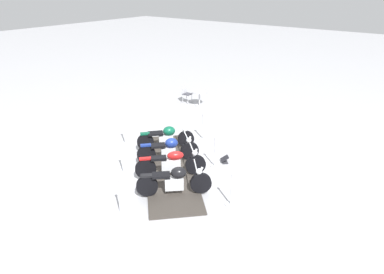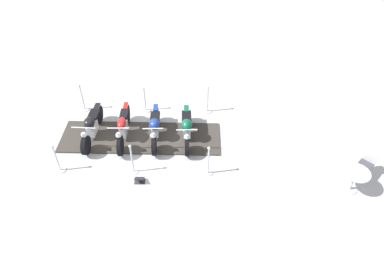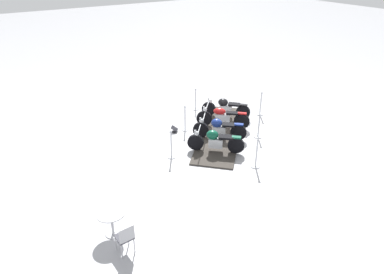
{
  "view_description": "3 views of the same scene",
  "coord_description": "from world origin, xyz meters",
  "px_view_note": "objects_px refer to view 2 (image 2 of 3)",
  "views": [
    {
      "loc": [
        6.84,
        -7.76,
        5.81
      ],
      "look_at": [
        -0.04,
        1.28,
        0.73
      ],
      "focal_mm": 32.8,
      "sensor_mm": 36.0,
      "label": 1
    },
    {
      "loc": [
        4.85,
        7.76,
        8.17
      ],
      "look_at": [
        -0.71,
        1.79,
        0.8
      ],
      "focal_mm": 33.51,
      "sensor_mm": 36.0,
      "label": 2
    },
    {
      "loc": [
        -10.19,
        7.98,
        6.72
      ],
      "look_at": [
        -0.65,
        1.85,
        0.66
      ],
      "focal_mm": 32.47,
      "sensor_mm": 36.0,
      "label": 3
    }
  ],
  "objects_px": {
    "motorcycle_maroon": "(123,127)",
    "motorcycle_forest": "(187,128)",
    "cafe_table": "(355,177)",
    "cafe_chair_near_table": "(367,162)",
    "stanchion_right_mid": "(133,163)",
    "info_placard": "(140,180)",
    "motorcycle_navy": "(155,128)",
    "stanchion_left_front": "(83,101)",
    "motorcycle_black": "(92,127)",
    "stanchion_right_front": "(58,163)",
    "stanchion_left_rear": "(207,103)",
    "stanchion_right_rear": "(208,164)",
    "stanchion_left_mid": "(145,103)"
  },
  "relations": [
    {
      "from": "motorcycle_maroon",
      "to": "motorcycle_forest",
      "type": "relative_size",
      "value": 1.03
    },
    {
      "from": "cafe_table",
      "to": "cafe_chair_near_table",
      "type": "distance_m",
      "value": 0.82
    },
    {
      "from": "stanchion_right_mid",
      "to": "info_placard",
      "type": "height_order",
      "value": "stanchion_right_mid"
    },
    {
      "from": "motorcycle_maroon",
      "to": "motorcycle_navy",
      "type": "distance_m",
      "value": 1.05
    },
    {
      "from": "info_placard",
      "to": "stanchion_left_front",
      "type": "bearing_deg",
      "value": -54.2
    },
    {
      "from": "motorcycle_maroon",
      "to": "stanchion_right_mid",
      "type": "height_order",
      "value": "stanchion_right_mid"
    },
    {
      "from": "info_placard",
      "to": "cafe_chair_near_table",
      "type": "height_order",
      "value": "cafe_chair_near_table"
    },
    {
      "from": "motorcycle_black",
      "to": "cafe_table",
      "type": "distance_m",
      "value": 8.24
    },
    {
      "from": "stanchion_right_front",
      "to": "motorcycle_maroon",
      "type": "bearing_deg",
      "value": 176.19
    },
    {
      "from": "cafe_chair_near_table",
      "to": "motorcycle_forest",
      "type": "bearing_deg",
      "value": -62.33
    },
    {
      "from": "stanchion_left_rear",
      "to": "cafe_table",
      "type": "bearing_deg",
      "value": 94.53
    },
    {
      "from": "motorcycle_maroon",
      "to": "stanchion_left_rear",
      "type": "relative_size",
      "value": 1.56
    },
    {
      "from": "cafe_table",
      "to": "motorcycle_maroon",
      "type": "bearing_deg",
      "value": -60.8
    },
    {
      "from": "motorcycle_black",
      "to": "stanchion_right_rear",
      "type": "xyz_separation_m",
      "value": [
        -1.69,
        3.77,
        -0.11
      ]
    },
    {
      "from": "stanchion_right_rear",
      "to": "motorcycle_maroon",
      "type": "bearing_deg",
      "value": -72.67
    },
    {
      "from": "motorcycle_navy",
      "to": "motorcycle_forest",
      "type": "distance_m",
      "value": 1.05
    },
    {
      "from": "stanchion_left_rear",
      "to": "stanchion_right_mid",
      "type": "bearing_deg",
      "value": 9.04
    },
    {
      "from": "motorcycle_black",
      "to": "stanchion_left_rear",
      "type": "relative_size",
      "value": 1.53
    },
    {
      "from": "motorcycle_maroon",
      "to": "cafe_chair_near_table",
      "type": "distance_m",
      "value": 7.62
    },
    {
      "from": "stanchion_right_mid",
      "to": "motorcycle_maroon",
      "type": "bearing_deg",
      "value": -115.22
    },
    {
      "from": "motorcycle_black",
      "to": "stanchion_left_mid",
      "type": "height_order",
      "value": "stanchion_left_mid"
    },
    {
      "from": "motorcycle_forest",
      "to": "stanchion_left_mid",
      "type": "xyz_separation_m",
      "value": [
        0.03,
        -2.22,
        -0.17
      ]
    },
    {
      "from": "stanchion_left_rear",
      "to": "stanchion_right_front",
      "type": "height_order",
      "value": "stanchion_left_rear"
    },
    {
      "from": "cafe_table",
      "to": "cafe_chair_near_table",
      "type": "relative_size",
      "value": 0.86
    },
    {
      "from": "motorcycle_black",
      "to": "stanchion_left_front",
      "type": "height_order",
      "value": "stanchion_left_front"
    },
    {
      "from": "motorcycle_maroon",
      "to": "cafe_table",
      "type": "height_order",
      "value": "motorcycle_maroon"
    },
    {
      "from": "stanchion_right_rear",
      "to": "stanchion_right_mid",
      "type": "bearing_deg",
      "value": -44.44
    },
    {
      "from": "motorcycle_black",
      "to": "stanchion_right_front",
      "type": "height_order",
      "value": "stanchion_right_front"
    },
    {
      "from": "stanchion_right_mid",
      "to": "cafe_chair_near_table",
      "type": "distance_m",
      "value": 6.97
    },
    {
      "from": "stanchion_left_rear",
      "to": "info_placard",
      "type": "xyz_separation_m",
      "value": [
        3.89,
        1.06,
        -0.29
      ]
    },
    {
      "from": "stanchion_right_rear",
      "to": "info_placard",
      "type": "distance_m",
      "value": 2.1
    },
    {
      "from": "stanchion_left_mid",
      "to": "stanchion_right_mid",
      "type": "distance_m",
      "value": 3.07
    },
    {
      "from": "motorcycle_maroon",
      "to": "stanchion_left_mid",
      "type": "distance_m",
      "value": 1.66
    },
    {
      "from": "stanchion_right_mid",
      "to": "cafe_table",
      "type": "xyz_separation_m",
      "value": [
        -4.2,
        4.87,
        0.15
      ]
    },
    {
      "from": "cafe_chair_near_table",
      "to": "motorcycle_black",
      "type": "bearing_deg",
      "value": -56.95
    },
    {
      "from": "motorcycle_maroon",
      "to": "info_placard",
      "type": "height_order",
      "value": "motorcycle_maroon"
    },
    {
      "from": "motorcycle_navy",
      "to": "stanchion_left_rear",
      "type": "relative_size",
      "value": 1.52
    },
    {
      "from": "stanchion_right_front",
      "to": "motorcycle_forest",
      "type": "bearing_deg",
      "value": 156.97
    },
    {
      "from": "stanchion_right_rear",
      "to": "stanchion_right_front",
      "type": "bearing_deg",
      "value": -44.44
    },
    {
      "from": "motorcycle_navy",
      "to": "stanchion_right_front",
      "type": "xyz_separation_m",
      "value": [
        3.05,
        -0.88,
        -0.17
      ]
    },
    {
      "from": "stanchion_right_front",
      "to": "motorcycle_navy",
      "type": "bearing_deg",
      "value": 163.82
    },
    {
      "from": "stanchion_right_mid",
      "to": "stanchion_left_mid",
      "type": "bearing_deg",
      "value": -134.44
    },
    {
      "from": "motorcycle_maroon",
      "to": "info_placard",
      "type": "distance_m",
      "value": 2.1
    },
    {
      "from": "motorcycle_navy",
      "to": "info_placard",
      "type": "distance_m",
      "value": 1.98
    },
    {
      "from": "motorcycle_forest",
      "to": "motorcycle_black",
      "type": "bearing_deg",
      "value": -92.68
    },
    {
      "from": "stanchion_left_front",
      "to": "cafe_chair_near_table",
      "type": "xyz_separation_m",
      "value": [
        -4.5,
        8.61,
        0.14
      ]
    },
    {
      "from": "motorcycle_maroon",
      "to": "cafe_chair_near_table",
      "type": "xyz_separation_m",
      "value": [
        -4.35,
        6.27,
        0.01
      ]
    },
    {
      "from": "info_placard",
      "to": "stanchion_left_rear",
      "type": "bearing_deg",
      "value": -120.36
    },
    {
      "from": "stanchion_right_front",
      "to": "cafe_table",
      "type": "xyz_separation_m",
      "value": [
        -5.82,
        6.46,
        0.22
      ]
    },
    {
      "from": "motorcycle_forest",
      "to": "stanchion_right_rear",
      "type": "relative_size",
      "value": 1.53
    }
  ]
}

